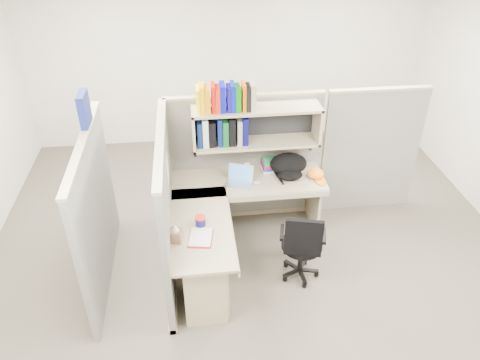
{
  "coord_description": "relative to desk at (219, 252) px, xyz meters",
  "views": [
    {
      "loc": [
        -0.61,
        -3.85,
        3.63
      ],
      "look_at": [
        -0.13,
        0.25,
        0.94
      ],
      "focal_mm": 35.0,
      "sensor_mm": 36.0,
      "label": 1
    }
  ],
  "objects": [
    {
      "name": "snack_canister",
      "position": [
        -0.17,
        0.09,
        0.34
      ],
      "size": [
        0.11,
        0.11,
        0.1
      ],
      "color": "#0E1056",
      "rests_on": "desk"
    },
    {
      "name": "room_shell",
      "position": [
        0.41,
        0.29,
        1.18
      ],
      "size": [
        6.0,
        6.0,
        6.0
      ],
      "color": "beige",
      "rests_on": "ground"
    },
    {
      "name": "laptop",
      "position": [
        0.29,
        0.77,
        0.39
      ],
      "size": [
        0.37,
        0.37,
        0.21
      ],
      "primitive_type": null,
      "rotation": [
        0.0,
        0.0,
        -0.34
      ],
      "color": "silver",
      "rests_on": "desk"
    },
    {
      "name": "mouse",
      "position": [
        0.49,
        0.76,
        0.31
      ],
      "size": [
        0.1,
        0.08,
        0.03
      ],
      "primitive_type": "ellipsoid",
      "rotation": [
        0.0,
        0.0,
        0.3
      ],
      "color": "#8BAFC6",
      "rests_on": "desk"
    },
    {
      "name": "tissue_box",
      "position": [
        -0.41,
        -0.11,
        0.38
      ],
      "size": [
        0.15,
        0.15,
        0.19
      ],
      "primitive_type": null,
      "rotation": [
        0.0,
        0.0,
        -0.27
      ],
      "color": "#87604C",
      "rests_on": "desk"
    },
    {
      "name": "desk",
      "position": [
        0.0,
        0.0,
        0.0
      ],
      "size": [
        1.74,
        1.75,
        0.73
      ],
      "color": "gray",
      "rests_on": "ground"
    },
    {
      "name": "orange_cap",
      "position": [
        1.18,
        0.82,
        0.34
      ],
      "size": [
        0.25,
        0.27,
        0.1
      ],
      "primitive_type": null,
      "rotation": [
        0.0,
        0.0,
        0.34
      ],
      "color": "orange",
      "rests_on": "desk"
    },
    {
      "name": "backpack",
      "position": [
        0.88,
        0.88,
        0.42
      ],
      "size": [
        0.46,
        0.37,
        0.25
      ],
      "primitive_type": null,
      "rotation": [
        0.0,
        0.0,
        -0.1
      ],
      "color": "black",
      "rests_on": "desk"
    },
    {
      "name": "book_stack",
      "position": [
        0.69,
        1.08,
        0.35
      ],
      "size": [
        0.2,
        0.26,
        0.12
      ],
      "primitive_type": null,
      "rotation": [
        0.0,
        0.0,
        0.06
      ],
      "color": "slate",
      "rests_on": "desk"
    },
    {
      "name": "task_chair",
      "position": [
        0.85,
        -0.02,
        -0.12
      ],
      "size": [
        0.51,
        0.47,
        0.9
      ],
      "color": "black",
      "rests_on": "ground"
    },
    {
      "name": "paper_cup",
      "position": [
        0.41,
        1.02,
        0.35
      ],
      "size": [
        0.1,
        0.1,
        0.11
      ],
      "primitive_type": "cylinder",
      "rotation": [
        0.0,
        0.0,
        0.36
      ],
      "color": "silver",
      "rests_on": "desk"
    },
    {
      "name": "loose_paper",
      "position": [
        -0.18,
        -0.09,
        0.29
      ],
      "size": [
        0.25,
        0.31,
        0.0
      ],
      "primitive_type": null,
      "rotation": [
        0.0,
        0.0,
        -0.16
      ],
      "color": "white",
      "rests_on": "desk"
    },
    {
      "name": "ground",
      "position": [
        0.41,
        0.29,
        -0.44
      ],
      "size": [
        6.0,
        6.0,
        0.0
      ],
      "primitive_type": "plane",
      "color": "#3D382F",
      "rests_on": "ground"
    },
    {
      "name": "cubicle",
      "position": [
        0.04,
        0.74,
        0.47
      ],
      "size": [
        3.79,
        1.84,
        1.95
      ],
      "color": "slate",
      "rests_on": "ground"
    }
  ]
}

